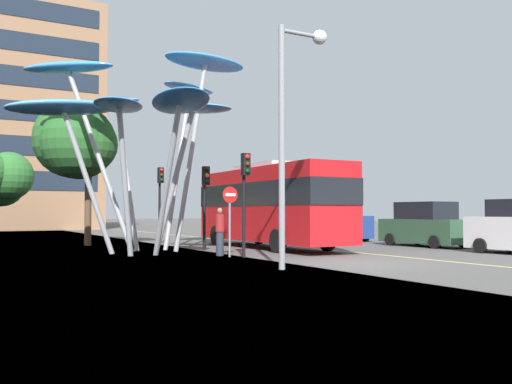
% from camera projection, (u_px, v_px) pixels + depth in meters
% --- Properties ---
extents(ground, '(120.00, 240.00, 0.10)m').
position_uv_depth(ground, '(346.00, 266.00, 17.73)').
color(ground, '#54514F').
extents(red_bus, '(2.88, 10.59, 3.85)m').
position_uv_depth(red_bus, '(269.00, 202.00, 25.80)').
color(red_bus, red).
rests_on(red_bus, ground).
extents(leaf_sculpture, '(10.18, 11.54, 8.53)m').
position_uv_depth(leaf_sculpture, '(134.00, 103.00, 23.00)').
color(leaf_sculpture, '#9EA0A5').
rests_on(leaf_sculpture, ground).
extents(traffic_light_kerb_near, '(0.28, 0.42, 3.77)m').
position_uv_depth(traffic_light_kerb_near, '(245.00, 182.00, 20.35)').
color(traffic_light_kerb_near, black).
rests_on(traffic_light_kerb_near, ground).
extents(traffic_light_kerb_far, '(0.28, 0.42, 3.61)m').
position_uv_depth(traffic_light_kerb_far, '(205.00, 189.00, 24.24)').
color(traffic_light_kerb_far, black).
rests_on(traffic_light_kerb_far, ground).
extents(traffic_light_island_mid, '(0.28, 0.42, 3.94)m').
position_uv_depth(traffic_light_island_mid, '(160.00, 189.00, 29.02)').
color(traffic_light_island_mid, black).
rests_on(traffic_light_island_mid, ground).
extents(car_parked_mid, '(2.04, 4.60, 2.13)m').
position_uv_depth(car_parked_mid, '(426.00, 226.00, 26.93)').
color(car_parked_mid, '#2D5138').
rests_on(car_parked_mid, ground).
extents(car_parked_far, '(1.95, 3.96, 2.14)m').
position_uv_depth(car_parked_far, '(339.00, 223.00, 32.38)').
color(car_parked_far, navy).
rests_on(car_parked_far, ground).
extents(street_lamp, '(1.66, 0.44, 7.13)m').
position_uv_depth(street_lamp, '(293.00, 111.00, 16.43)').
color(street_lamp, gray).
rests_on(street_lamp, ground).
extents(tree_pavement_near, '(3.83, 4.95, 7.18)m').
position_uv_depth(tree_pavement_near, '(77.00, 142.00, 27.54)').
color(tree_pavement_near, brown).
rests_on(tree_pavement_near, ground).
extents(tree_pavement_far, '(4.75, 4.90, 6.05)m').
position_uv_depth(tree_pavement_far, '(1.00, 178.00, 41.11)').
color(tree_pavement_far, brown).
rests_on(tree_pavement_far, ground).
extents(pedestrian, '(0.34, 0.34, 1.80)m').
position_uv_depth(pedestrian, '(220.00, 232.00, 21.19)').
color(pedestrian, '#2D3342').
rests_on(pedestrian, ground).
extents(no_entry_sign, '(0.60, 0.12, 2.57)m').
position_uv_depth(no_entry_sign, '(230.00, 210.00, 20.60)').
color(no_entry_sign, gray).
rests_on(no_entry_sign, ground).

